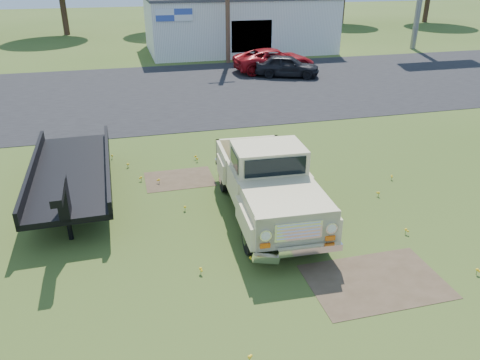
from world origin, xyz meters
name	(u,v)px	position (x,y,z in m)	size (l,w,h in m)	color
ground	(270,224)	(0.00, 0.00, 0.00)	(140.00, 140.00, 0.00)	#374F19
asphalt_lot	(187,90)	(0.00, 15.00, 0.00)	(90.00, 14.00, 0.02)	black
dirt_patch_a	(376,281)	(1.50, -3.00, 0.00)	(3.00, 2.00, 0.01)	#483826
dirt_patch_b	(179,179)	(-2.00, 3.50, 0.00)	(2.20, 1.60, 0.01)	#483826
commercial_building	(238,23)	(6.00, 26.99, 2.10)	(14.20, 8.20, 4.15)	silver
vintage_pickup_truck	(268,181)	(0.07, 0.53, 1.04)	(2.23, 5.72, 2.08)	tan
flatbed_trailer	(71,168)	(-5.23, 3.10, 0.91)	(2.24, 6.71, 1.83)	black
red_pickup	(274,60)	(6.20, 18.44, 0.72)	(2.39, 5.17, 1.44)	maroon
dark_sedan	(287,66)	(6.50, 16.79, 0.66)	(1.56, 3.88, 1.32)	black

